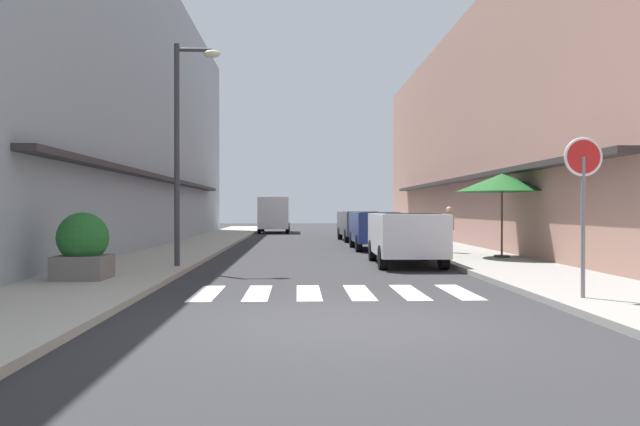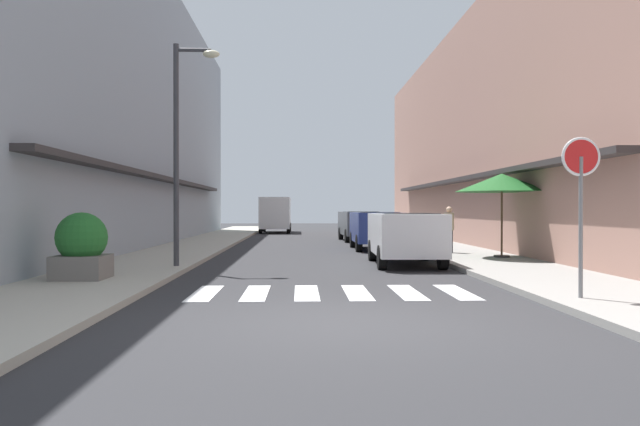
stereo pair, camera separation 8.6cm
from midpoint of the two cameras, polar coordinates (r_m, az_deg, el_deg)
The scene contains 15 objects.
ground_plane at distance 24.73m, azimuth -0.38°, elevation -3.31°, with size 88.53×88.53×0.00m, color #2B2B2D.
sidewalk_left at distance 25.07m, azimuth -11.58°, elevation -3.13°, with size 2.88×56.34×0.12m, color #ADA899.
sidewalk_right at distance 25.33m, azimuth 10.71°, elevation -3.09°, with size 2.88×56.34×0.12m, color gray.
building_row_left at distance 27.28m, azimuth -19.52°, elevation 9.30°, with size 5.50×38.22×11.67m.
building_row_right at distance 27.57m, azimuth 18.33°, elevation 7.23°, with size 5.50×38.22×9.78m.
crosswalk at distance 11.72m, azimuth 1.31°, elevation -7.36°, with size 5.20×2.20×0.01m.
parked_car_near at distance 17.65m, azimuth 7.99°, elevation -1.79°, with size 1.91×4.30×1.47m.
parked_car_mid at distance 24.20m, azimuth 5.30°, elevation -1.21°, with size 1.82×4.03×1.47m.
parked_car_far at distance 30.62m, azimuth 3.78°, elevation -0.88°, with size 1.94×4.50×1.47m.
delivery_van at distance 41.66m, azimuth -4.05°, elevation 0.12°, with size 2.03×5.41×2.37m.
round_street_sign at distance 11.06m, azimuth 23.13°, elevation 3.27°, with size 0.65×0.07×2.65m.
street_lamp at distance 16.40m, azimuth -12.36°, elevation 7.36°, with size 1.19×0.28×5.71m.
cafe_umbrella at distance 19.56m, azimuth 16.54°, elevation 2.67°, with size 2.79×2.79×2.54m.
planter_corner at distance 13.88m, azimuth -20.97°, elevation -2.92°, with size 1.06×1.06×1.40m.
pedestrian_walking_near at distance 21.22m, azimuth 11.92°, elevation -1.42°, with size 0.34×0.34×1.55m.
Camera 2 is at (-0.60, -8.58, 1.58)m, focal length 34.70 mm.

